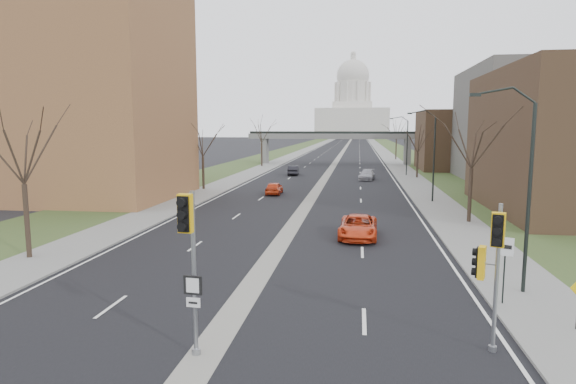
% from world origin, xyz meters
% --- Properties ---
extents(ground, '(700.00, 700.00, 0.00)m').
position_xyz_m(ground, '(0.00, 0.00, 0.00)').
color(ground, black).
rests_on(ground, ground).
extents(road_surface, '(20.00, 600.00, 0.01)m').
position_xyz_m(road_surface, '(0.00, 150.00, 0.01)').
color(road_surface, black).
rests_on(road_surface, ground).
extents(median_strip, '(1.20, 600.00, 0.02)m').
position_xyz_m(median_strip, '(0.00, 150.00, 0.00)').
color(median_strip, gray).
rests_on(median_strip, ground).
extents(sidewalk_right, '(4.00, 600.00, 0.12)m').
position_xyz_m(sidewalk_right, '(12.00, 150.00, 0.06)').
color(sidewalk_right, gray).
rests_on(sidewalk_right, ground).
extents(sidewalk_left, '(4.00, 600.00, 0.12)m').
position_xyz_m(sidewalk_left, '(-12.00, 150.00, 0.06)').
color(sidewalk_left, gray).
rests_on(sidewalk_left, ground).
extents(grass_verge_right, '(8.00, 600.00, 0.10)m').
position_xyz_m(grass_verge_right, '(18.00, 150.00, 0.05)').
color(grass_verge_right, '#304921').
rests_on(grass_verge_right, ground).
extents(grass_verge_left, '(8.00, 600.00, 0.10)m').
position_xyz_m(grass_verge_left, '(-18.00, 150.00, 0.05)').
color(grass_verge_left, '#304921').
rests_on(grass_verge_left, ground).
extents(apartment_building, '(25.00, 16.00, 22.00)m').
position_xyz_m(apartment_building, '(-26.00, 30.00, 11.00)').
color(apartment_building, '#95633B').
rests_on(apartment_building, ground).
extents(commercial_block_mid, '(18.00, 22.00, 15.00)m').
position_xyz_m(commercial_block_mid, '(28.00, 52.00, 7.50)').
color(commercial_block_mid, '#5D5C55').
rests_on(commercial_block_mid, ground).
extents(commercial_block_far, '(14.00, 14.00, 10.00)m').
position_xyz_m(commercial_block_far, '(22.00, 70.00, 5.00)').
color(commercial_block_far, '#44301F').
rests_on(commercial_block_far, ground).
extents(pedestrian_bridge, '(34.00, 3.00, 6.45)m').
position_xyz_m(pedestrian_bridge, '(0.00, 80.00, 4.84)').
color(pedestrian_bridge, slate).
rests_on(pedestrian_bridge, ground).
extents(capitol, '(48.00, 42.00, 55.75)m').
position_xyz_m(capitol, '(0.00, 320.00, 18.60)').
color(capitol, silver).
rests_on(capitol, ground).
extents(streetlight_near, '(2.61, 0.20, 8.70)m').
position_xyz_m(streetlight_near, '(10.99, 6.00, 6.95)').
color(streetlight_near, black).
rests_on(streetlight_near, sidewalk_right).
extents(streetlight_mid, '(2.61, 0.20, 8.70)m').
position_xyz_m(streetlight_mid, '(10.99, 32.00, 6.95)').
color(streetlight_mid, black).
rests_on(streetlight_mid, sidewalk_right).
extents(streetlight_far, '(2.61, 0.20, 8.70)m').
position_xyz_m(streetlight_far, '(10.99, 58.00, 6.95)').
color(streetlight_far, black).
rests_on(streetlight_far, sidewalk_right).
extents(tree_left_a, '(7.20, 7.20, 9.40)m').
position_xyz_m(tree_left_a, '(-13.00, 8.00, 6.64)').
color(tree_left_a, '#382B21').
rests_on(tree_left_a, sidewalk_left).
extents(tree_left_b, '(6.75, 6.75, 8.81)m').
position_xyz_m(tree_left_b, '(-13.00, 38.00, 6.23)').
color(tree_left_b, '#382B21').
rests_on(tree_left_b, sidewalk_left).
extents(tree_left_c, '(7.65, 7.65, 9.99)m').
position_xyz_m(tree_left_c, '(-13.00, 72.00, 7.04)').
color(tree_left_c, '#382B21').
rests_on(tree_left_c, sidewalk_left).
extents(tree_right_a, '(7.20, 7.20, 9.40)m').
position_xyz_m(tree_right_a, '(13.00, 22.00, 6.64)').
color(tree_right_a, '#382B21').
rests_on(tree_right_a, sidewalk_right).
extents(tree_right_b, '(6.30, 6.30, 8.22)m').
position_xyz_m(tree_right_b, '(13.00, 55.00, 5.82)').
color(tree_right_b, '#382B21').
rests_on(tree_right_b, sidewalk_right).
extents(tree_right_c, '(7.65, 7.65, 9.99)m').
position_xyz_m(tree_right_c, '(13.00, 95.00, 7.04)').
color(tree_right_c, '#382B21').
rests_on(tree_right_c, sidewalk_right).
extents(signal_pole_median, '(0.60, 0.86, 5.22)m').
position_xyz_m(signal_pole_median, '(-0.31, -1.70, 3.64)').
color(signal_pole_median, gray).
rests_on(signal_pole_median, ground).
extents(signal_pole_right, '(0.80, 1.08, 4.80)m').
position_xyz_m(signal_pole_right, '(8.82, 0.08, 3.14)').
color(signal_pole_right, gray).
rests_on(signal_pole_right, ground).
extents(speed_limit_sign, '(0.55, 0.26, 2.70)m').
position_xyz_m(speed_limit_sign, '(10.51, 4.39, 1.98)').
color(speed_limit_sign, black).
rests_on(speed_limit_sign, sidewalk_right).
extents(car_left_near, '(1.68, 3.98, 1.35)m').
position_xyz_m(car_left_near, '(-4.27, 35.54, 0.67)').
color(car_left_near, red).
rests_on(car_left_near, ground).
extents(car_left_far, '(1.76, 4.40, 1.42)m').
position_xyz_m(car_left_far, '(-5.06, 57.03, 0.71)').
color(car_left_far, black).
rests_on(car_left_far, ground).
extents(car_right_near, '(2.59, 5.28, 1.45)m').
position_xyz_m(car_right_near, '(4.75, 15.90, 0.72)').
color(car_right_near, red).
rests_on(car_right_near, ground).
extents(car_right_mid, '(2.50, 4.95, 1.38)m').
position_xyz_m(car_right_mid, '(5.88, 51.74, 0.69)').
color(car_right_mid, '#9999A0').
rests_on(car_right_mid, ground).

